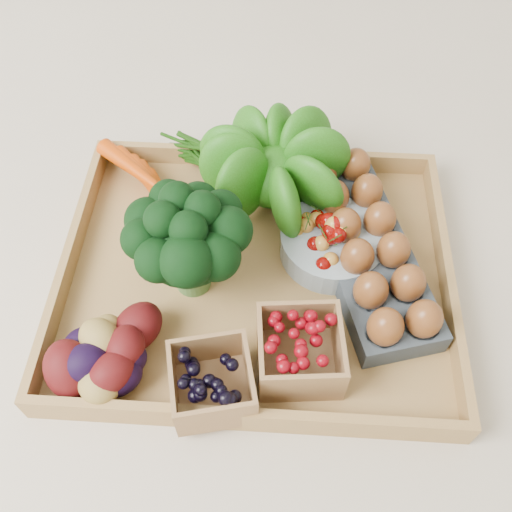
# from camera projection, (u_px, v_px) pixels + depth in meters

# --- Properties ---
(ground) EXTENTS (4.00, 4.00, 0.00)m
(ground) POSITION_uv_depth(u_px,v_px,m) (256.00, 280.00, 0.84)
(ground) COLOR beige
(ground) RESTS_ON ground
(tray) EXTENTS (0.55, 0.45, 0.01)m
(tray) POSITION_uv_depth(u_px,v_px,m) (256.00, 277.00, 0.83)
(tray) COLOR #A77F46
(tray) RESTS_ON ground
(carrots) EXTENTS (0.19, 0.14, 0.05)m
(carrots) POSITION_uv_depth(u_px,v_px,m) (161.00, 195.00, 0.88)
(carrots) COLOR #C63F04
(carrots) RESTS_ON tray
(lettuce) EXTENTS (0.16, 0.16, 0.16)m
(lettuce) POSITION_uv_depth(u_px,v_px,m) (273.00, 160.00, 0.85)
(lettuce) COLOR #1D470B
(lettuce) RESTS_ON tray
(broccoli) EXTENTS (0.16, 0.16, 0.13)m
(broccoli) POSITION_uv_depth(u_px,v_px,m) (190.00, 257.00, 0.76)
(broccoli) COLOR black
(broccoli) RESTS_ON tray
(cherry_bowl) EXTENTS (0.15, 0.15, 0.04)m
(cherry_bowl) POSITION_uv_depth(u_px,v_px,m) (332.00, 243.00, 0.83)
(cherry_bowl) COLOR #8C9EA5
(cherry_bowl) RESTS_ON tray
(egg_carton) EXTENTS (0.20, 0.35, 0.04)m
(egg_carton) POSITION_uv_depth(u_px,v_px,m) (365.00, 252.00, 0.82)
(egg_carton) COLOR #3B444B
(egg_carton) RESTS_ON tray
(potatoes) EXTENTS (0.16, 0.16, 0.09)m
(potatoes) POSITION_uv_depth(u_px,v_px,m) (105.00, 354.00, 0.70)
(potatoes) COLOR #3A090A
(potatoes) RESTS_ON tray
(punnet_blackberry) EXTENTS (0.12, 0.12, 0.07)m
(punnet_blackberry) POSITION_uv_depth(u_px,v_px,m) (212.00, 382.00, 0.69)
(punnet_blackberry) COLOR black
(punnet_blackberry) RESTS_ON tray
(punnet_raspberry) EXTENTS (0.12, 0.12, 0.07)m
(punnet_raspberry) POSITION_uv_depth(u_px,v_px,m) (300.00, 351.00, 0.72)
(punnet_raspberry) COLOR #67040C
(punnet_raspberry) RESTS_ON tray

